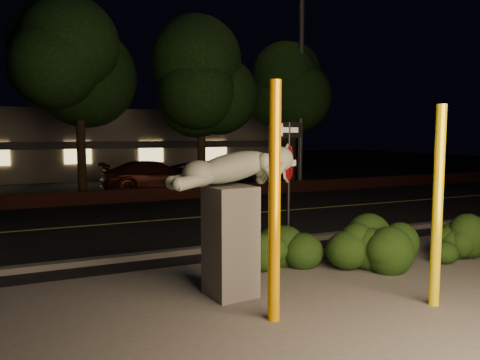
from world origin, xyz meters
The scene contains 21 objects.
ground centered at (0.00, 10.00, 0.00)m, with size 90.00×90.00×0.00m, color black.
patio centered at (0.00, -1.00, 0.01)m, with size 14.00×6.00×0.02m, color #4C4944.
road centered at (0.00, 7.00, 0.01)m, with size 80.00×8.00×0.01m, color black.
lane_marking centered at (0.00, 7.00, 0.02)m, with size 80.00×0.12×0.01m, color #CBC951.
curb centered at (0.00, 2.90, 0.06)m, with size 80.00×0.25×0.12m, color #4C4944.
brick_wall centered at (0.00, 11.30, 0.25)m, with size 40.00×0.35×0.50m, color #421B15.
parking_lot centered at (0.00, 17.00, 0.01)m, with size 40.00×12.00×0.01m, color black.
building centered at (0.00, 24.99, 2.00)m, with size 22.00×10.20×4.00m.
tree_far_b centered at (-2.50, 13.20, 6.05)m, with size 5.20×5.20×8.41m.
tree_far_c centered at (2.50, 12.80, 5.66)m, with size 4.80×4.80×7.84m.
tree_far_d centered at (7.50, 13.30, 5.42)m, with size 4.40×4.40×7.42m.
yellow_pole_left centered at (-1.47, -1.11, 1.66)m, with size 0.17×0.17×3.32m, color #EE9900.
yellow_pole_right centered at (1.01, -1.62, 1.52)m, with size 0.15×0.15×3.03m, color yellow.
signpost centered at (0.21, 1.37, 2.01)m, with size 0.89×0.42×2.83m.
sculpture centered at (-1.58, 0.05, 1.47)m, with size 2.24×0.84×2.39m.
hedge_center centered at (-0.13, 1.22, 0.46)m, with size 1.78×0.83×0.93m, color black.
hedge_right centered at (1.54, 0.31, 0.61)m, with size 1.85×0.99×1.21m, color black.
hedge_far_right centered at (3.35, 0.19, 0.47)m, with size 1.36×0.85×0.94m, color black.
streetlight centered at (7.05, 12.32, 6.70)m, with size 1.70×0.49×11.27m.
parked_car_darkred centered at (0.74, 14.16, 0.69)m, with size 1.95×4.78×1.39m, color #3F160F.
parked_car_dark centered at (3.05, 13.93, 0.65)m, with size 2.14×4.65×1.29m, color black.
Camera 1 is at (-4.51, -6.64, 2.60)m, focal length 35.00 mm.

